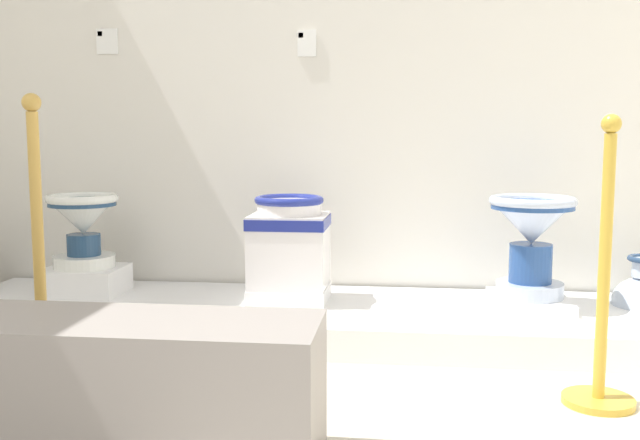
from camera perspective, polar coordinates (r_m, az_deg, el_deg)
display_platform at (r=3.30m, az=-2.18°, el=-7.78°), size 3.14×0.82×0.14m
plinth_block_central_ornate at (r=3.65m, az=-18.08°, el=-4.56°), size 0.36×0.30×0.13m
antique_toilet_central_ornate at (r=3.61m, az=-18.25°, el=-0.09°), size 0.34×0.34×0.35m
plinth_block_pale_glazed at (r=3.33m, az=-2.42°, el=-5.81°), size 0.35×0.32×0.07m
antique_toilet_pale_glazed at (r=3.29m, az=-2.44°, el=-1.50°), size 0.35×0.32×0.41m
plinth_block_slender_white at (r=3.35m, az=16.21°, el=-6.23°), size 0.34×0.39×0.05m
antique_toilet_slender_white at (r=3.29m, az=16.40°, el=-0.86°), size 0.38×0.38×0.45m
info_placard_first at (r=3.91m, az=-16.50°, el=13.42°), size 0.11×0.01×0.13m
info_placard_second at (r=3.64m, az=-1.06°, el=13.83°), size 0.09×0.01×0.13m
stanchion_post_near_left at (r=2.69m, az=-21.21°, el=-6.01°), size 0.24×0.24×1.04m
stanchion_post_near_right at (r=2.58m, az=21.42°, el=-7.09°), size 0.24×0.24×0.97m
museum_bench at (r=2.12m, az=-16.01°, el=-12.73°), size 1.15×0.36×0.40m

